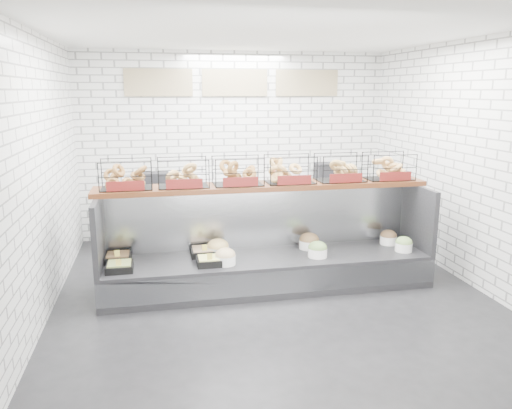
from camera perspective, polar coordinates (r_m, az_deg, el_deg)
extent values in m
plane|color=black|center=(6.02, 1.97, -10.38)|extent=(5.50, 5.50, 0.00)
cube|color=silver|center=(8.28, -2.39, 6.79)|extent=(5.00, 0.02, 3.00)
cube|color=silver|center=(5.58, -23.77, 2.74)|extent=(0.02, 5.50, 3.00)
cube|color=silver|center=(6.64, 23.61, 4.22)|extent=(0.02, 5.50, 3.00)
cube|color=white|center=(5.57, 2.22, 19.29)|extent=(5.00, 5.50, 0.02)
cube|color=tan|center=(8.10, -11.08, 13.52)|extent=(1.05, 0.03, 0.42)
cube|color=tan|center=(8.20, -2.43, 13.73)|extent=(1.05, 0.03, 0.42)
cube|color=tan|center=(8.48, 5.85, 13.65)|extent=(1.05, 0.03, 0.42)
cube|color=black|center=(6.22, 1.34, -7.62)|extent=(4.00, 0.90, 0.40)
cube|color=#93969B|center=(5.82, 2.30, -8.90)|extent=(4.00, 0.03, 0.28)
cube|color=#93969B|center=(6.42, 0.56, -1.34)|extent=(4.00, 0.08, 0.80)
cube|color=black|center=(5.93, -17.56, -3.16)|extent=(0.06, 0.90, 0.80)
cube|color=black|center=(6.74, 17.93, -1.29)|extent=(0.06, 0.90, 0.80)
cube|color=black|center=(5.85, -15.33, -6.92)|extent=(0.30, 0.30, 0.08)
cube|color=olive|center=(5.84, -15.35, -6.60)|extent=(0.25, 0.25, 0.04)
cube|color=#E4CE4F|center=(5.73, -15.44, -6.43)|extent=(0.06, 0.01, 0.08)
cube|color=black|center=(6.17, -15.48, -5.91)|extent=(0.30, 0.30, 0.08)
cube|color=brown|center=(6.16, -15.50, -5.60)|extent=(0.25, 0.25, 0.04)
cube|color=#E4CE4F|center=(6.04, -15.59, -5.42)|extent=(0.06, 0.01, 0.08)
cube|color=black|center=(5.86, -5.40, -6.50)|extent=(0.28, 0.28, 0.08)
cube|color=#EFEC7A|center=(5.84, -5.41, -6.17)|extent=(0.24, 0.24, 0.04)
cube|color=#E4CE4F|center=(5.73, -5.31, -5.97)|extent=(0.06, 0.01, 0.08)
cube|color=black|center=(6.19, -5.98, -5.44)|extent=(0.32, 0.32, 0.08)
cube|color=#D3AC82|center=(6.18, -5.99, -5.13)|extent=(0.27, 0.27, 0.04)
cube|color=#E4CE4F|center=(6.06, -5.90, -4.95)|extent=(0.06, 0.01, 0.08)
cylinder|color=white|center=(5.85, -3.53, -6.32)|extent=(0.24, 0.24, 0.11)
ellipsoid|color=tan|center=(5.83, -3.54, -5.77)|extent=(0.24, 0.24, 0.17)
cylinder|color=white|center=(6.18, -4.36, -5.28)|extent=(0.27, 0.27, 0.11)
ellipsoid|color=#DCBA70|center=(6.16, -4.37, -4.75)|extent=(0.26, 0.26, 0.18)
cylinder|color=white|center=(6.14, 7.04, -5.45)|extent=(0.24, 0.24, 0.11)
ellipsoid|color=#638644|center=(6.13, 7.06, -4.92)|extent=(0.23, 0.23, 0.16)
cylinder|color=white|center=(6.45, 6.08, -4.52)|extent=(0.26, 0.26, 0.11)
ellipsoid|color=brown|center=(6.44, 6.09, -4.01)|extent=(0.25, 0.25, 0.18)
cylinder|color=white|center=(6.57, 16.51, -4.67)|extent=(0.22, 0.22, 0.11)
ellipsoid|color=#74994E|center=(6.56, 16.54, -4.17)|extent=(0.21, 0.21, 0.15)
cylinder|color=white|center=(6.82, 14.88, -3.93)|extent=(0.22, 0.22, 0.11)
ellipsoid|color=brown|center=(6.80, 14.91, -3.45)|extent=(0.22, 0.22, 0.15)
cube|color=#3D1C0D|center=(6.15, 0.93, 2.12)|extent=(4.10, 0.50, 0.06)
cube|color=black|center=(5.98, -14.64, 3.35)|extent=(0.60, 0.38, 0.34)
cube|color=#591310|center=(5.80, -14.68, 2.06)|extent=(0.42, 0.02, 0.11)
cube|color=black|center=(5.98, -8.34, 3.63)|extent=(0.60, 0.38, 0.34)
cube|color=#591310|center=(5.80, -8.19, 2.35)|extent=(0.42, 0.02, 0.11)
cube|color=black|center=(6.05, -2.11, 3.87)|extent=(0.60, 0.38, 0.34)
cube|color=#591310|center=(5.87, -1.77, 2.60)|extent=(0.42, 0.02, 0.11)
cube|color=black|center=(6.19, 3.92, 4.05)|extent=(0.60, 0.38, 0.34)
cube|color=#591310|center=(6.02, 4.41, 2.82)|extent=(0.42, 0.02, 0.11)
cube|color=black|center=(6.40, 9.62, 4.18)|extent=(0.60, 0.38, 0.34)
cube|color=#591310|center=(6.23, 10.25, 2.99)|extent=(0.42, 0.02, 0.11)
cube|color=black|center=(6.66, 14.92, 4.27)|extent=(0.60, 0.38, 0.34)
cube|color=#591310|center=(6.50, 15.66, 3.12)|extent=(0.42, 0.02, 0.11)
cube|color=#93969B|center=(8.15, -1.97, -0.81)|extent=(4.00, 0.60, 0.90)
cube|color=black|center=(7.91, -11.38, 2.75)|extent=(0.40, 0.30, 0.24)
cube|color=silver|center=(7.91, -7.63, 2.67)|extent=(0.35, 0.28, 0.18)
cylinder|color=#DD5E37|center=(8.18, 1.93, 3.26)|extent=(0.09, 0.09, 0.22)
cube|color=black|center=(8.43, 7.91, 3.71)|extent=(0.30, 0.30, 0.30)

